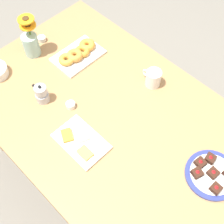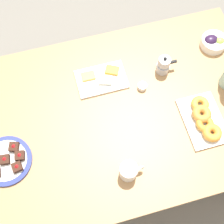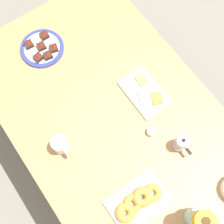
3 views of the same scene
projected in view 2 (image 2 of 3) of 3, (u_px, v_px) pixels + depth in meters
The scene contains 9 objects.
ground_plane at pixel (112, 155), 2.24m from camera, with size 6.00×6.00×0.00m, color slate.
dining_table at pixel (112, 122), 1.64m from camera, with size 1.60×1.00×0.74m.
coffee_mug at pixel (129, 171), 1.40m from camera, with size 0.12×0.08×0.10m.
grape_bowl at pixel (213, 42), 1.71m from camera, with size 0.14×0.14×0.07m.
cheese_platter at pixel (101, 79), 1.64m from camera, with size 0.26×0.17×0.03m.
croissant_platter at pixel (204, 119), 1.53m from camera, with size 0.19×0.28×0.05m.
jam_cup_berry at pixel (142, 86), 1.61m from camera, with size 0.05×0.05×0.03m.
dessert_plate at pixel (6, 160), 1.46m from camera, with size 0.24×0.24×0.05m.
moka_pot at pixel (164, 65), 1.63m from camera, with size 0.11×0.07×0.12m.
Camera 2 is at (-0.16, -0.59, 2.18)m, focal length 50.00 mm.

